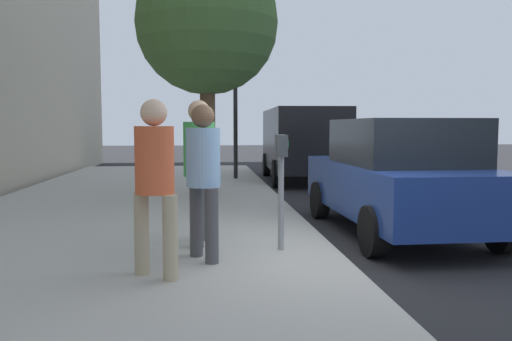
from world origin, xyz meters
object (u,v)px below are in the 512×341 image
(pedestrian_bystander, at_px, (155,173))
(traffic_signal, at_px, (239,95))
(parked_van_far, at_px, (302,140))
(pedestrian_at_meter, at_px, (203,169))
(street_tree, at_px, (207,24))
(parking_officer, at_px, (199,159))
(parked_sedan_near, at_px, (399,176))
(parking_meter, at_px, (281,167))

(pedestrian_bystander, relative_size, traffic_signal, 0.49)
(traffic_signal, bearing_deg, parked_van_far, -74.90)
(pedestrian_at_meter, bearing_deg, street_tree, 61.86)
(pedestrian_bystander, distance_m, parking_officer, 1.53)
(pedestrian_at_meter, height_order, traffic_signal, traffic_signal)
(pedestrian_at_meter, xyz_separation_m, street_tree, (5.30, -0.09, 2.61))
(pedestrian_bystander, relative_size, parked_van_far, 0.34)
(pedestrian_at_meter, relative_size, parked_sedan_near, 0.40)
(parked_sedan_near, bearing_deg, parked_van_far, 0.01)
(parking_officer, distance_m, street_tree, 5.15)
(parked_sedan_near, bearing_deg, street_tree, 40.36)
(pedestrian_at_meter, height_order, parking_officer, parking_officer)
(parked_van_far, bearing_deg, pedestrian_at_meter, 163.16)
(pedestrian_at_meter, relative_size, parking_officer, 0.95)
(pedestrian_bystander, bearing_deg, parking_officer, 22.29)
(parking_officer, height_order, parked_van_far, parked_van_far)
(parked_sedan_near, height_order, traffic_signal, traffic_signal)
(pedestrian_bystander, relative_size, parking_officer, 0.97)
(street_tree, height_order, traffic_signal, street_tree)
(parking_meter, height_order, parking_officer, parking_officer)
(pedestrian_at_meter, xyz_separation_m, pedestrian_bystander, (-0.65, 0.48, 0.02))
(parked_van_far, relative_size, street_tree, 1.02)
(parking_meter, distance_m, parked_van_far, 9.70)
(parking_officer, bearing_deg, street_tree, 95.55)
(parking_meter, distance_m, parking_officer, 1.08)
(street_tree, bearing_deg, parked_van_far, -32.31)
(pedestrian_bystander, distance_m, parked_van_far, 11.09)
(pedestrian_bystander, xyz_separation_m, street_tree, (5.95, -0.57, 2.59))
(traffic_signal, bearing_deg, pedestrian_bystander, 171.44)
(street_tree, distance_m, traffic_signal, 4.33)
(parking_officer, distance_m, parked_van_far, 9.56)
(parking_meter, relative_size, parked_van_far, 0.27)
(parked_sedan_near, distance_m, parked_van_far, 8.00)
(pedestrian_bystander, height_order, parked_van_far, parked_van_far)
(parked_sedan_near, bearing_deg, pedestrian_bystander, 126.19)
(parked_van_far, height_order, traffic_signal, traffic_signal)
(parking_meter, height_order, parked_van_far, parked_van_far)
(parking_meter, relative_size, traffic_signal, 0.39)
(traffic_signal, bearing_deg, parking_meter, 179.45)
(pedestrian_at_meter, bearing_deg, parking_meter, -4.38)
(pedestrian_at_meter, distance_m, parked_sedan_near, 3.55)
(parking_officer, height_order, street_tree, street_tree)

